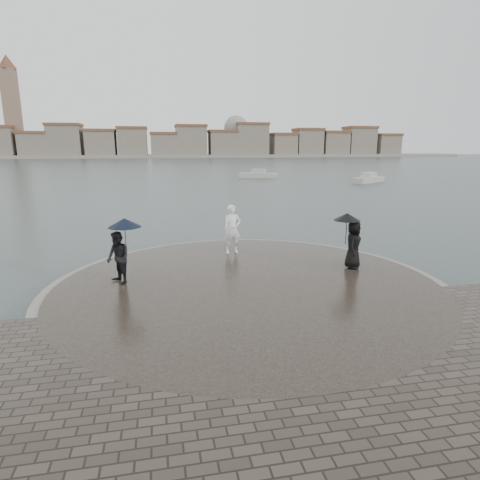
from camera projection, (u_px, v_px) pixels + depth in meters
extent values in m
plane|color=#2B3835|center=(281.00, 347.00, 9.34)|extent=(400.00, 400.00, 0.00)
cylinder|color=gray|center=(248.00, 289.00, 12.64)|extent=(12.50, 12.50, 0.32)
cylinder|color=#2D261E|center=(248.00, 288.00, 12.64)|extent=(11.90, 11.90, 0.36)
imported|color=white|center=(232.00, 229.00, 15.94)|extent=(0.75, 0.52, 1.94)
imported|color=black|center=(118.00, 258.00, 12.41)|extent=(0.96, 1.01, 1.64)
cylinder|color=black|center=(126.00, 240.00, 12.43)|extent=(0.02, 0.02, 0.90)
cone|color=black|center=(124.00, 223.00, 12.30)|extent=(1.04, 1.04, 0.28)
imported|color=black|center=(353.00, 245.00, 13.99)|extent=(0.91, 0.98, 1.68)
cylinder|color=black|center=(346.00, 231.00, 13.93)|extent=(0.02, 0.02, 0.90)
cone|color=black|center=(347.00, 217.00, 13.81)|extent=(0.95, 0.95, 0.26)
cube|color=gray|center=(164.00, 156.00, 164.76)|extent=(260.00, 20.00, 1.20)
cube|color=gray|center=(0.00, 144.00, 149.23)|extent=(11.00, 10.00, 11.00)
cube|color=gray|center=(35.00, 146.00, 151.77)|extent=(10.00, 10.00, 9.00)
cube|color=brown|center=(34.00, 133.00, 150.63)|extent=(10.60, 10.60, 1.00)
cube|color=gray|center=(66.00, 142.00, 153.54)|extent=(12.00, 10.00, 12.00)
cube|color=brown|center=(64.00, 125.00, 152.06)|extent=(12.60, 10.60, 1.00)
cube|color=gray|center=(101.00, 145.00, 156.27)|extent=(11.00, 10.00, 10.00)
cube|color=brown|center=(100.00, 130.00, 155.02)|extent=(11.60, 10.60, 1.00)
cube|color=gray|center=(133.00, 144.00, 158.47)|extent=(11.00, 10.00, 11.00)
cube|color=brown|center=(132.00, 128.00, 157.10)|extent=(11.60, 10.60, 1.00)
cube|color=gray|center=(164.00, 146.00, 161.01)|extent=(10.00, 10.00, 9.00)
cube|color=brown|center=(163.00, 133.00, 159.87)|extent=(10.60, 10.60, 1.00)
cube|color=gray|center=(191.00, 143.00, 162.78)|extent=(12.00, 10.00, 12.00)
cube|color=brown|center=(191.00, 126.00, 161.30)|extent=(12.60, 10.60, 1.00)
cube|color=gray|center=(223.00, 145.00, 165.51)|extent=(11.00, 10.00, 10.00)
cube|color=brown|center=(223.00, 131.00, 164.26)|extent=(11.60, 10.60, 1.00)
cube|color=gray|center=(251.00, 141.00, 167.48)|extent=(13.00, 10.00, 13.00)
cube|color=brown|center=(251.00, 124.00, 165.88)|extent=(13.60, 10.60, 1.00)
cube|color=gray|center=(283.00, 146.00, 170.63)|extent=(10.00, 10.00, 9.00)
cube|color=brown|center=(283.00, 134.00, 169.49)|extent=(10.60, 10.60, 1.00)
cube|color=gray|center=(308.00, 144.00, 172.52)|extent=(11.00, 10.00, 11.00)
cube|color=brown|center=(308.00, 130.00, 171.15)|extent=(11.60, 10.60, 1.00)
cube|color=gray|center=(333.00, 145.00, 174.94)|extent=(11.00, 10.00, 10.00)
cube|color=brown|center=(334.00, 132.00, 173.69)|extent=(11.60, 10.60, 1.00)
cube|color=gray|center=(359.00, 143.00, 177.03)|extent=(12.00, 10.00, 12.00)
cube|color=brown|center=(360.00, 128.00, 175.54)|extent=(12.60, 10.60, 1.00)
cube|color=gray|center=(385.00, 146.00, 179.87)|extent=(10.00, 10.00, 9.00)
cube|color=brown|center=(386.00, 135.00, 178.73)|extent=(10.60, 10.60, 1.00)
cube|color=#846654|center=(13.00, 115.00, 149.71)|extent=(5.00, 5.00, 32.00)
cone|color=brown|center=(6.00, 62.00, 145.48)|extent=(6.80, 6.80, 5.00)
sphere|color=gray|center=(236.00, 128.00, 166.98)|extent=(10.00, 10.00, 10.00)
cube|color=#B9B3A7|center=(368.00, 181.00, 51.46)|extent=(5.48, 4.34, 0.90)
cube|color=#B9B3A7|center=(369.00, 176.00, 51.32)|extent=(2.33, 2.10, 0.90)
cube|color=#B9B3A7|center=(258.00, 176.00, 58.98)|extent=(5.67, 3.73, 0.90)
cube|color=#B9B3A7|center=(258.00, 172.00, 58.85)|extent=(2.32, 1.92, 0.90)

